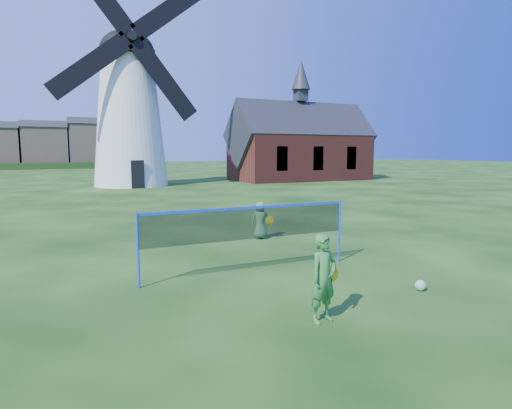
{
  "coord_description": "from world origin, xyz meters",
  "views": [
    {
      "loc": [
        -4.27,
        -8.86,
        2.79
      ],
      "look_at": [
        0.2,
        0.5,
        1.5
      ],
      "focal_mm": 30.09,
      "sensor_mm": 36.0,
      "label": 1
    }
  ],
  "objects_px": {
    "chapel": "(300,147)",
    "badminton_net": "(250,224)",
    "play_ball": "(420,285)",
    "windmill": "(129,109)",
    "player_girl": "(324,278)",
    "player_boy": "(261,220)"
  },
  "relations": [
    {
      "from": "chapel",
      "to": "badminton_net",
      "type": "xyz_separation_m",
      "value": [
        -18.09,
        -27.55,
        -2.09
      ]
    },
    {
      "from": "badminton_net",
      "to": "play_ball",
      "type": "height_order",
      "value": "badminton_net"
    },
    {
      "from": "badminton_net",
      "to": "windmill",
      "type": "bearing_deg",
      "value": 86.06
    },
    {
      "from": "player_girl",
      "to": "badminton_net",
      "type": "bearing_deg",
      "value": 75.87
    },
    {
      "from": "player_boy",
      "to": "player_girl",
      "type": "bearing_deg",
      "value": 92.13
    },
    {
      "from": "play_ball",
      "to": "badminton_net",
      "type": "bearing_deg",
      "value": 134.61
    },
    {
      "from": "badminton_net",
      "to": "player_boy",
      "type": "bearing_deg",
      "value": 60.25
    },
    {
      "from": "chapel",
      "to": "player_boy",
      "type": "distance_m",
      "value": 29.15
    },
    {
      "from": "badminton_net",
      "to": "player_boy",
      "type": "height_order",
      "value": "badminton_net"
    },
    {
      "from": "windmill",
      "to": "chapel",
      "type": "height_order",
      "value": "windmill"
    },
    {
      "from": "windmill",
      "to": "play_ball",
      "type": "distance_m",
      "value": 30.3
    },
    {
      "from": "player_boy",
      "to": "play_ball",
      "type": "bearing_deg",
      "value": 115.48
    },
    {
      "from": "windmill",
      "to": "player_girl",
      "type": "height_order",
      "value": "windmill"
    },
    {
      "from": "player_girl",
      "to": "play_ball",
      "type": "relative_size",
      "value": 6.65
    },
    {
      "from": "badminton_net",
      "to": "player_girl",
      "type": "relative_size",
      "value": 3.45
    },
    {
      "from": "badminton_net",
      "to": "player_boy",
      "type": "relative_size",
      "value": 4.2
    },
    {
      "from": "windmill",
      "to": "chapel",
      "type": "relative_size",
      "value": 1.27
    },
    {
      "from": "chapel",
      "to": "badminton_net",
      "type": "height_order",
      "value": "chapel"
    },
    {
      "from": "windmill",
      "to": "play_ball",
      "type": "bearing_deg",
      "value": -88.61
    },
    {
      "from": "badminton_net",
      "to": "player_girl",
      "type": "bearing_deg",
      "value": -91.5
    },
    {
      "from": "windmill",
      "to": "play_ball",
      "type": "xyz_separation_m",
      "value": [
        0.72,
        -29.69,
        -5.99
      ]
    },
    {
      "from": "player_boy",
      "to": "play_ball",
      "type": "distance_m",
      "value": 6.09
    }
  ]
}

